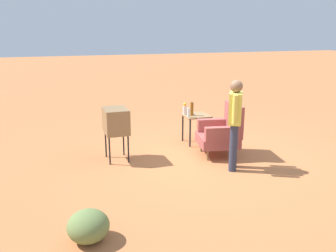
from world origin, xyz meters
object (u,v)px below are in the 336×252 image
bottle_tall_amber (192,109)px  flower_vase (185,108)px  bottle_short_clear (189,113)px  armchair (223,131)px  tv_on_stand (116,121)px  side_table (196,119)px  person_standing (235,119)px

bottle_tall_amber → flower_vase: 0.19m
bottle_tall_amber → flower_vase: bottle_tall_amber is taller
bottle_short_clear → bottle_tall_amber: 0.18m
armchair → tv_on_stand: armchair is taller
side_table → tv_on_stand: bearing=-74.8°
tv_on_stand → bottle_tall_amber: bearing=104.9°
armchair → bottle_tall_amber: bearing=-160.0°
bottle_short_clear → armchair: bearing=30.2°
side_table → tv_on_stand: 1.96m
tv_on_stand → bottle_tall_amber: size_ratio=3.43×
bottle_short_clear → flower_vase: (-0.28, 0.02, 0.05)m
side_table → bottle_short_clear: bottle_short_clear is taller
bottle_tall_amber → flower_vase: bearing=-147.9°
tv_on_stand → flower_vase: tv_on_stand is taller
bottle_short_clear → side_table: bearing=123.5°
side_table → flower_vase: size_ratio=2.46×
tv_on_stand → bottle_short_clear: (-0.35, 1.64, -0.03)m
person_standing → bottle_short_clear: (-1.50, -0.28, -0.19)m
bottle_short_clear → flower_vase: bearing=176.3°
person_standing → flower_vase: 1.81m
armchair → person_standing: (0.75, -0.16, 0.44)m
flower_vase → bottle_tall_amber: bearing=32.1°
person_standing → tv_on_stand: bearing=-121.0°
flower_vase → bottle_short_clear: bearing=-3.7°
armchair → person_standing: 0.88m
bottle_tall_amber → side_table: bearing=109.2°
side_table → bottle_tall_amber: (0.04, -0.12, 0.25)m
flower_vase → side_table: bearing=60.5°
side_table → bottle_tall_amber: 0.28m
armchair → tv_on_stand: bearing=-100.9°
bottle_short_clear → bottle_tall_amber: (-0.12, 0.12, 0.05)m
tv_on_stand → person_standing: person_standing is taller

